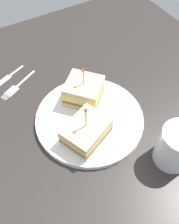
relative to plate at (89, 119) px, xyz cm
name	(u,v)px	position (x,y,z in cm)	size (l,w,h in cm)	color
ground_plane	(89,123)	(0.00, 0.00, -1.65)	(93.29, 93.29, 2.00)	#2D2826
plate	(89,119)	(0.00, 0.00, 0.00)	(25.28, 25.28, 1.30)	white
sandwich_half_front	(86,131)	(-3.33, -4.33, 2.94)	(11.78, 10.54, 10.13)	beige
sandwich_half_back	(84,91)	(1.70, 5.66, 3.38)	(11.28, 11.31, 9.90)	beige
drink_glass	(176,148)	(10.16, -17.08, 3.58)	(7.80, 7.80, 9.21)	#B74C33
fork	(15,88)	(-11.61, 18.75, -0.47)	(11.32, 6.54, 0.35)	silver
knife	(5,79)	(-13.02, 23.12, -0.47)	(11.41, 5.63, 0.35)	silver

